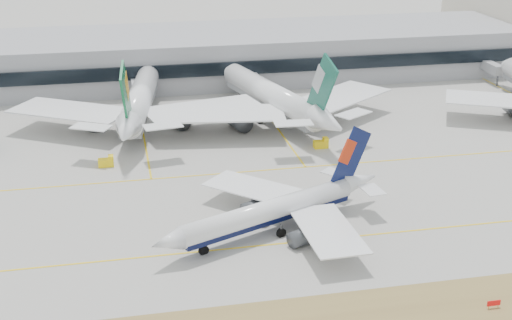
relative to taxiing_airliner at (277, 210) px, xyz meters
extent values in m
plane|color=gray|center=(0.28, -0.52, -4.16)|extent=(3000.00, 3000.00, 0.00)
cube|color=yellow|center=(0.28, -5.52, -4.13)|extent=(360.00, 0.45, 0.04)
cube|color=yellow|center=(0.28, 29.48, -4.13)|extent=(360.00, 0.45, 0.04)
cylinder|color=white|center=(-1.73, -0.75, 0.32)|extent=(35.75, 18.63, 4.07)
cube|color=black|center=(-1.73, -0.75, -0.80)|extent=(34.83, 17.77, 1.83)
cone|color=white|center=(-21.40, -9.34, 0.32)|extent=(6.84, 6.01, 4.07)
cone|color=white|center=(19.13, 8.35, 0.83)|extent=(9.21, 7.04, 4.07)
cube|color=white|center=(-1.85, 11.51, -0.29)|extent=(20.77, 20.62, 0.24)
cube|color=white|center=(15.59, 12.58, 1.13)|extent=(6.49, 6.67, 0.16)
cylinder|color=#3F4247|center=(-2.26, 7.23, -2.53)|extent=(6.91, 5.28, 3.05)
cube|color=#3F4247|center=(-2.26, 7.23, -1.31)|extent=(2.49, 1.31, 1.42)
cube|color=white|center=(7.19, -9.18, -0.29)|extent=(9.75, 20.32, 0.24)
cube|color=white|center=(19.82, 2.88, 1.13)|extent=(4.16, 6.02, 0.16)
cylinder|color=#3F4247|center=(3.76, -6.57, -2.53)|extent=(6.91, 5.28, 3.05)
cube|color=#3F4247|center=(3.76, -6.57, -1.31)|extent=(2.49, 1.31, 1.42)
cube|color=#09123D|center=(16.76, 7.31, 6.51)|extent=(9.36, 4.36, 12.75)
cube|color=#BA280C|center=(15.81, 6.90, 7.88)|extent=(4.34, 2.23, 5.46)
cylinder|color=#3F4247|center=(-14.69, -6.41, -2.94)|extent=(0.49, 0.49, 2.44)
cylinder|color=black|center=(-14.69, -6.41, -3.45)|extent=(1.96, 1.39, 1.83)
cylinder|color=#3F4247|center=(0.28, -2.77, -2.94)|extent=(0.49, 0.49, 2.44)
cylinder|color=black|center=(0.28, -2.77, -3.45)|extent=(1.96, 1.39, 1.83)
cylinder|color=#3F4247|center=(-1.84, 2.09, -2.94)|extent=(0.49, 0.49, 2.44)
cylinder|color=black|center=(-1.84, 2.09, -3.45)|extent=(1.96, 1.39, 1.83)
cylinder|color=white|center=(-21.51, 69.58, 2.85)|extent=(13.84, 48.61, 6.38)
cube|color=slate|center=(-21.51, 69.58, 1.10)|extent=(12.75, 47.50, 2.87)
cone|color=white|center=(-17.16, 97.02, 2.85)|extent=(7.45, 8.27, 6.38)
cone|color=white|center=(-26.12, 40.49, 3.65)|extent=(7.97, 11.58, 6.38)
cube|color=white|center=(-5.61, 59.90, 1.90)|extent=(32.97, 20.55, 0.38)
cube|color=white|center=(-17.62, 41.17, 4.13)|extent=(9.55, 6.02, 0.26)
cylinder|color=#3F4247|center=(-10.78, 63.94, -1.61)|extent=(5.98, 8.68, 4.78)
cube|color=#3F4247|center=(-10.78, 63.94, 0.30)|extent=(1.00, 3.38, 2.23)
cube|color=white|center=(-39.62, 65.29, 1.90)|extent=(33.46, 27.79, 0.38)
cube|color=white|center=(-33.99, 43.77, 4.13)|extent=(10.08, 8.23, 0.26)
cylinder|color=#3F4247|center=(-33.45, 67.54, -1.61)|extent=(5.98, 8.68, 4.78)
cube|color=#3F4247|center=(-33.45, 67.54, 0.30)|extent=(1.00, 3.38, 2.23)
cube|color=#0D5D31|center=(-25.60, 43.79, 11.22)|extent=(2.65, 13.26, 17.10)
cube|color=orange|center=(-25.39, 45.12, 13.08)|extent=(1.63, 6.05, 7.32)
cylinder|color=#3F4247|center=(-18.64, 87.67, -2.25)|extent=(0.77, 0.77, 3.83)
cylinder|color=black|center=(-18.64, 87.67, -3.04)|extent=(1.55, 3.01, 2.87)
cylinder|color=#3F4247|center=(-25.81, 68.91, -2.25)|extent=(0.77, 0.77, 3.83)
cylinder|color=black|center=(-25.81, 68.91, -3.04)|extent=(1.55, 3.01, 2.87)
cylinder|color=#3F4247|center=(-17.63, 67.61, -2.25)|extent=(0.77, 0.77, 3.83)
cylinder|color=black|center=(-17.63, 67.61, -3.04)|extent=(1.55, 3.01, 2.87)
cylinder|color=white|center=(13.80, 65.65, 2.94)|extent=(18.38, 48.82, 6.45)
cube|color=slate|center=(13.80, 65.65, 1.16)|extent=(17.20, 47.64, 2.90)
cone|color=white|center=(6.80, 92.87, 2.94)|extent=(8.10, 8.82, 6.45)
cone|color=white|center=(21.21, 36.79, 3.74)|extent=(8.94, 12.10, 6.45)
cube|color=white|center=(32.44, 63.05, 1.97)|extent=(33.33, 29.79, 0.39)
cube|color=white|center=(28.83, 40.85, 4.22)|extent=(10.16, 8.84, 0.26)
cylinder|color=#3F4247|center=(26.02, 64.73, -1.58)|extent=(6.71, 9.07, 4.84)
cube|color=#3F4247|center=(26.02, 64.73, 0.36)|extent=(1.31, 3.40, 2.26)
cube|color=white|center=(-1.28, 54.38, 1.97)|extent=(32.56, 18.15, 0.39)
cube|color=white|center=(12.59, 36.67, 4.22)|extent=(9.31, 5.30, 0.26)
cylinder|color=#3F4247|center=(3.53, 58.95, -1.58)|extent=(6.71, 9.07, 4.84)
cube|color=#3F4247|center=(3.53, 58.95, 0.36)|extent=(1.31, 3.40, 2.26)
cube|color=#125241|center=(20.37, 40.07, 11.40)|extent=(3.92, 13.20, 17.30)
cube|color=#A3A6AC|center=(20.03, 41.38, 13.28)|extent=(2.20, 6.07, 7.40)
cylinder|color=#3F4247|center=(9.19, 83.59, -2.22)|extent=(0.77, 0.77, 3.87)
cylinder|color=black|center=(9.19, 83.59, -3.03)|extent=(1.82, 3.09, 2.90)
cylinder|color=#3F4247|center=(10.07, 63.29, -2.22)|extent=(0.77, 0.77, 3.87)
cylinder|color=black|center=(10.07, 63.29, -3.03)|extent=(1.82, 3.09, 2.90)
cylinder|color=#3F4247|center=(18.19, 65.38, -2.22)|extent=(0.77, 0.77, 3.87)
cylinder|color=black|center=(18.19, 65.38, -3.03)|extent=(1.82, 3.09, 2.90)
cone|color=white|center=(94.66, 84.06, 2.74)|extent=(6.81, 7.70, 6.27)
cube|color=white|center=(75.17, 51.17, 1.80)|extent=(33.10, 25.73, 0.38)
cube|color=gray|center=(0.28, 114.48, 3.34)|extent=(280.00, 42.00, 15.00)
cube|color=black|center=(0.28, 92.98, 3.79)|extent=(280.00, 1.20, 4.00)
cube|color=beige|center=(110.28, 134.48, 9.94)|extent=(2.00, 57.00, 27.90)
cube|color=red|center=(26.81, -32.52, -3.26)|extent=(2.20, 0.15, 0.90)
cylinder|color=orange|center=(26.01, -32.52, -3.91)|extent=(0.10, 0.10, 0.50)
cylinder|color=orange|center=(27.61, -32.52, -3.91)|extent=(0.10, 0.10, 0.50)
cube|color=yellow|center=(-31.20, 39.30, -3.26)|extent=(3.50, 2.00, 1.80)
cube|color=yellow|center=(-30.00, 39.30, -2.06)|extent=(1.20, 1.80, 1.00)
cylinder|color=black|center=(-32.40, 38.50, -3.81)|extent=(0.70, 0.30, 0.70)
cylinder|color=black|center=(-32.40, 40.10, -3.81)|extent=(0.70, 0.30, 0.70)
cylinder|color=black|center=(-30.00, 38.50, -3.81)|extent=(0.70, 0.30, 0.70)
cylinder|color=black|center=(-30.00, 40.10, -3.81)|extent=(0.70, 0.30, 0.70)
cube|color=yellow|center=(20.86, 41.08, -3.26)|extent=(3.50, 2.00, 1.80)
cube|color=yellow|center=(22.06, 41.08, -2.06)|extent=(1.20, 1.80, 1.00)
cylinder|color=black|center=(19.66, 40.28, -3.81)|extent=(0.70, 0.30, 0.70)
cylinder|color=black|center=(19.66, 41.88, -3.81)|extent=(0.70, 0.30, 0.70)
cylinder|color=black|center=(22.06, 40.28, -3.81)|extent=(0.70, 0.30, 0.70)
cylinder|color=black|center=(22.06, 41.88, -3.81)|extent=(0.70, 0.30, 0.70)
camera|label=1|loc=(-28.04, -117.12, 57.38)|focal=50.00mm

